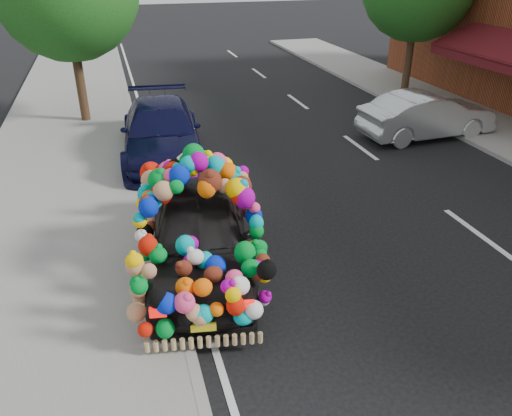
{
  "coord_description": "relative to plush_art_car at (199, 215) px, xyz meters",
  "views": [
    {
      "loc": [
        -2.92,
        -6.88,
        4.9
      ],
      "look_at": [
        -0.73,
        0.6,
        0.88
      ],
      "focal_mm": 35.0,
      "sensor_mm": 36.0,
      "label": 1
    }
  ],
  "objects": [
    {
      "name": "sidewalk",
      "position": [
        -2.5,
        -0.32,
        -1.0
      ],
      "size": [
        4.0,
        60.0,
        0.12
      ],
      "primitive_type": "cube",
      "color": "gray",
      "rests_on": "ground"
    },
    {
      "name": "ground",
      "position": [
        1.8,
        -0.32,
        -1.06
      ],
      "size": [
        100.0,
        100.0,
        0.0
      ],
      "primitive_type": "plane",
      "color": "black",
      "rests_on": "ground"
    },
    {
      "name": "silver_hatchback",
      "position": [
        7.62,
        4.96,
        -0.4
      ],
      "size": [
        4.05,
        1.58,
        1.31
      ],
      "primitive_type": "imported",
      "rotation": [
        0.0,
        0.0,
        1.62
      ],
      "color": "#B6B9BD",
      "rests_on": "ground"
    },
    {
      "name": "plush_art_car",
      "position": [
        0.0,
        0.0,
        0.0
      ],
      "size": [
        2.73,
        4.64,
        2.07
      ],
      "rotation": [
        0.0,
        0.0,
        -0.17
      ],
      "color": "black",
      "rests_on": "ground"
    },
    {
      "name": "kerb",
      "position": [
        -0.55,
        -0.32,
        -0.99
      ],
      "size": [
        0.15,
        60.0,
        0.13
      ],
      "primitive_type": "cube",
      "color": "gray",
      "rests_on": "ground"
    },
    {
      "name": "lane_markings",
      "position": [
        5.4,
        -0.32,
        -1.05
      ],
      "size": [
        6.0,
        50.0,
        0.01
      ],
      "primitive_type": null,
      "color": "silver",
      "rests_on": "ground"
    },
    {
      "name": "navy_sedan",
      "position": [
        0.0,
        5.48,
        -0.35
      ],
      "size": [
        2.4,
        5.05,
        1.42
      ],
      "primitive_type": "imported",
      "rotation": [
        0.0,
        0.0,
        -0.08
      ],
      "color": "black",
      "rests_on": "ground"
    }
  ]
}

